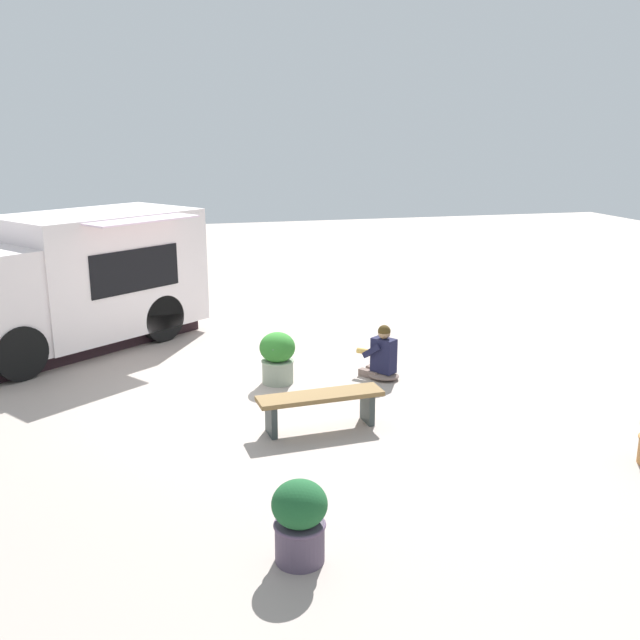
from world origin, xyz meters
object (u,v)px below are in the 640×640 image
Objects in this scene: food_truck at (73,285)px; planter_flowering_far at (300,520)px; person_customer at (382,358)px; planter_flowering_near at (278,356)px; plaza_bench at (320,402)px.

food_truck is 7.89m from planter_flowering_far.
planter_flowering_far is at bearing -72.09° from food_truck.
person_customer is 1.64m from planter_flowering_near.
person_customer is 0.52× the size of plaza_bench.
food_truck is 6.22× the size of planter_flowering_near.
person_customer is at bearing -7.03° from planter_flowering_near.
food_truck is 5.68m from person_customer.
planter_flowering_near is 1.03× the size of planter_flowering_far.
plaza_bench is at bearing -83.86° from planter_flowering_near.
planter_flowering_near is 1.87m from plaza_bench.
planter_flowering_near is at bearing 172.97° from person_customer.
person_customer is 1.09× the size of planter_flowering_near.
planter_flowering_far is at bearing -98.73° from planter_flowering_near.
person_customer is 5.06m from planter_flowering_far.
food_truck is 5.77m from plaza_bench.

